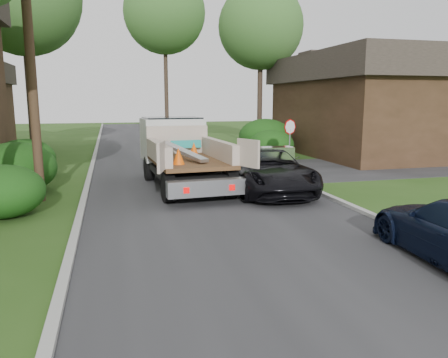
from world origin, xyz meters
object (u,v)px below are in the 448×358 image
black_pickup (267,171)px  utility_pole (30,42)px  house_right (374,104)px  flatbed_truck (178,148)px  tree_right_far (261,27)px  tree_center_far (165,13)px  stop_sign (290,134)px

black_pickup → utility_pole: bearing=-179.6°
house_right → flatbed_truck: bearing=-152.7°
tree_right_far → tree_center_far: tree_center_far is taller
utility_pole → black_pickup: bearing=-3.5°
stop_sign → tree_right_far: tree_right_far is taller
flatbed_truck → tree_right_far: bearing=55.1°
utility_pole → flatbed_truck: (5.00, 2.07, -3.74)m
black_pickup → tree_center_far: bearing=94.7°
stop_sign → black_pickup: size_ratio=0.43×
stop_sign → tree_right_far: bearing=78.2°
tree_right_far → utility_pole: bearing=-130.8°
utility_pole → house_right: bearing=26.0°
flatbed_truck → black_pickup: flatbed_truck is taller
house_right → tree_right_far: bearing=132.5°
stop_sign → tree_right_far: (2.30, 11.00, 6.70)m
tree_center_far → utility_pole: bearing=-106.6°
stop_sign → flatbed_truck: 6.02m
tree_right_far → flatbed_truck: bearing=-121.6°
tree_right_far → tree_center_far: 11.68m
flatbed_truck → stop_sign: bearing=15.7°
tree_center_far → black_pickup: bearing=-89.1°
utility_pole → house_right: 20.66m
flatbed_truck → black_pickup: (2.88, -2.55, -0.64)m
house_right → utility_pole: bearing=-154.0°
utility_pole → house_right: (18.48, 9.02, -2.01)m
stop_sign → utility_pole: (-10.68, -4.02, 3.40)m
utility_pole → tree_right_far: bearing=49.2°
house_right → tree_right_far: (-5.50, 6.00, 5.32)m
stop_sign → tree_center_far: size_ratio=0.17×
tree_right_far → black_pickup: 18.04m
flatbed_truck → black_pickup: size_ratio=1.25×
flatbed_truck → black_pickup: bearing=-44.8°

